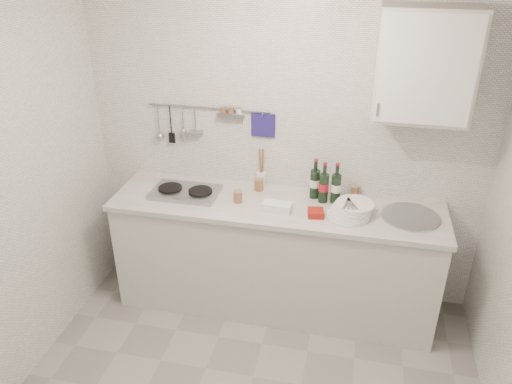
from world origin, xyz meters
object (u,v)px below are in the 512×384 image
at_px(plate_stack_hob, 184,190).
at_px(utensil_crock, 261,177).
at_px(plate_stack_sink, 351,210).
at_px(wall_cabinet, 425,64).
at_px(wine_bottles, 325,181).

bearing_deg(plate_stack_hob, utensil_crock, 20.09).
bearing_deg(plate_stack_sink, plate_stack_hob, 175.15).
distance_m(wall_cabinet, plate_stack_hob, 1.92).
xyz_separation_m(plate_stack_hob, utensil_crock, (0.56, 0.21, 0.06)).
bearing_deg(utensil_crock, wine_bottles, -13.93).
xyz_separation_m(wall_cabinet, plate_stack_sink, (-0.36, -0.19, -0.98)).
height_order(plate_stack_hob, wine_bottles, wine_bottles).
bearing_deg(utensil_crock, plate_stack_hob, -159.91).
distance_m(wall_cabinet, plate_stack_sink, 1.06).
distance_m(plate_stack_sink, utensil_crock, 0.77).
bearing_deg(wine_bottles, wall_cabinet, -0.35).
distance_m(wall_cabinet, wine_bottles, 1.04).
xyz_separation_m(wall_cabinet, utensil_crock, (-1.07, 0.13, -0.95)).
distance_m(plate_stack_hob, utensil_crock, 0.60).
bearing_deg(plate_stack_hob, plate_stack_sink, -4.85).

